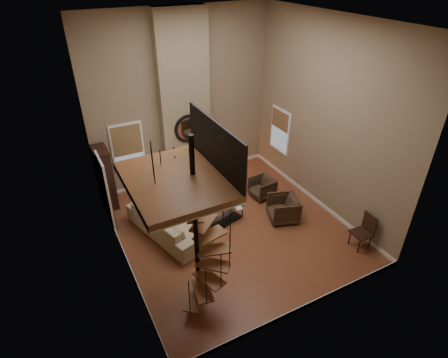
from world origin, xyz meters
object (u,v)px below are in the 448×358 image
sofa (167,222)px  side_chair (365,230)px  armchair_near (264,187)px  coffee_table (225,213)px  hutch (105,178)px  armchair_far (286,208)px  floor_lamp (167,164)px  accent_lamp (227,162)px

sofa → side_chair: 5.27m
armchair_near → side_chair: bearing=14.1°
sofa → coffee_table: size_ratio=2.08×
hutch → armchair_far: bearing=-35.4°
armchair_far → side_chair: (1.11, -1.92, 0.17)m
floor_lamp → side_chair: bearing=-47.6°
armchair_far → accent_lamp: bearing=-159.6°
coffee_table → accent_lamp: bearing=60.9°
armchair_far → coffee_table: bearing=-94.7°
armchair_near → coffee_table: bearing=-75.5°
sofa → accent_lamp: sofa is taller
armchair_far → hutch: bearing=-106.9°
accent_lamp → side_chair: size_ratio=0.52×
armchair_far → floor_lamp: 3.71m
hutch → coffee_table: hutch is taller
sofa → accent_lamp: bearing=-68.1°
armchair_far → coffee_table: (-1.65, 0.71, -0.07)m
coffee_table → sofa: bearing=171.7°
armchair_far → accent_lamp: size_ratio=1.62×
armchair_far → accent_lamp: (-0.12, 3.45, -0.10)m
side_chair → coffee_table: bearing=136.4°
accent_lamp → armchair_near: bearing=-85.2°
armchair_near → armchair_far: (-0.07, -1.28, 0.00)m
floor_lamp → accent_lamp: 3.09m
sofa → coffee_table: (1.66, -0.24, -0.11)m
hutch → side_chair: (5.53, -5.07, -0.42)m
armchair_near → side_chair: (1.05, -3.20, 0.17)m
coffee_table → floor_lamp: (-1.08, 1.58, 1.13)m
sofa → accent_lamp: (3.19, 2.50, -0.15)m
armchair_near → side_chair: side_chair is taller
hutch → accent_lamp: 4.37m
sofa → armchair_far: (3.31, -0.95, -0.04)m
floor_lamp → armchair_far: bearing=-40.0°
hutch → armchair_near: (4.49, -1.87, -0.60)m
floor_lamp → coffee_table: bearing=-55.6°
side_chair → accent_lamp: bearing=102.9°
floor_lamp → sofa: bearing=-113.5°
coffee_table → accent_lamp: (1.53, 2.74, -0.03)m
floor_lamp → side_chair: 5.76m
side_chair → armchair_far: bearing=120.1°
armchair_near → floor_lamp: floor_lamp is taller
hutch → floor_lamp: bearing=-27.0°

